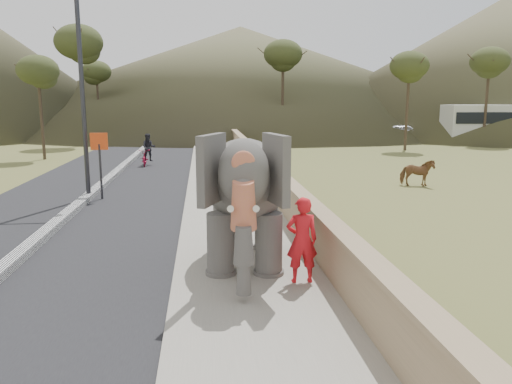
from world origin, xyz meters
TOP-DOWN VIEW (x-y plane):
  - ground at (0.00, 0.00)m, footprint 160.00×160.00m
  - road at (-5.00, 10.00)m, footprint 7.00×120.00m
  - median at (-5.00, 10.00)m, footprint 0.35×120.00m
  - walkway at (0.00, 10.00)m, footprint 3.00×120.00m
  - parapet at (1.65, 10.00)m, footprint 0.30×120.00m
  - lamppost at (-4.69, 12.30)m, footprint 1.76×0.36m
  - signboard at (-4.50, 12.14)m, footprint 0.60×0.08m
  - cow at (7.94, 13.64)m, footprint 1.46×0.97m
  - distant_car at (16.42, 35.22)m, footprint 4.53×2.81m
  - bus_white at (24.21, 32.55)m, footprint 11.08×2.90m
  - hill_right at (36.00, 52.00)m, footprint 56.00×56.00m
  - hill_far at (5.00, 70.00)m, footprint 80.00×80.00m
  - elephant_and_man at (0.02, 4.30)m, footprint 2.38×3.98m
  - motorcyclist at (-3.89, 21.31)m, footprint 0.96×1.78m
  - trees at (1.97, 28.29)m, footprint 47.46×42.96m

SIDE VIEW (x-z plane):
  - ground at x=0.00m, z-range 0.00..0.00m
  - road at x=-5.00m, z-range 0.00..0.03m
  - walkway at x=0.00m, z-range 0.00..0.15m
  - median at x=-5.00m, z-range 0.00..0.22m
  - parapet at x=1.65m, z-range 0.00..1.10m
  - cow at x=7.94m, z-range 0.00..1.13m
  - motorcyclist at x=-3.89m, z-range -0.21..1.54m
  - distant_car at x=16.42m, z-range 0.00..1.44m
  - elephant_and_man at x=0.02m, z-range 0.14..2.90m
  - bus_white at x=24.21m, z-range 0.00..3.10m
  - signboard at x=-4.50m, z-range 0.44..2.84m
  - trees at x=1.97m, z-range -0.61..8.68m
  - lamppost at x=-4.69m, z-range 0.87..8.87m
  - hill_far at x=5.00m, z-range 0.00..14.00m
  - hill_right at x=36.00m, z-range 0.00..16.00m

